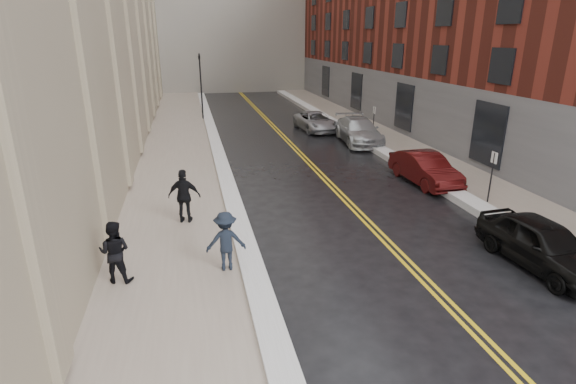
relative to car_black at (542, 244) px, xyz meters
name	(u,v)px	position (x,y,z in m)	size (l,w,h in m)	color
ground	(389,370)	(-6.23, -3.18, -0.73)	(160.00, 160.00, 0.00)	black
sidewalk_left	(177,168)	(-10.73, 12.82, -0.65)	(4.00, 64.00, 0.15)	gray
sidewalk_right	(417,154)	(2.77, 12.82, -0.65)	(3.00, 64.00, 0.15)	gray
lane_stripe_a	(306,162)	(-3.85, 12.82, -0.73)	(0.12, 64.00, 0.01)	gold
lane_stripe_b	(310,161)	(-3.61, 12.82, -0.73)	(0.12, 64.00, 0.01)	gold
snow_ridge_left	(222,164)	(-8.43, 12.82, -0.60)	(0.70, 60.80, 0.26)	white
snow_ridge_right	(387,154)	(0.92, 12.82, -0.58)	(0.85, 60.80, 0.30)	white
traffic_signal	(201,81)	(-8.83, 26.82, 2.36)	(0.18, 0.15, 5.20)	black
parking_sign_near	(492,173)	(1.67, 4.82, 0.63)	(0.06, 0.35, 2.23)	black
parking_sign_far	(374,120)	(1.67, 16.82, 0.63)	(0.06, 0.35, 2.23)	black
car_black	(542,244)	(0.00, 0.00, 0.00)	(1.72, 4.28, 1.46)	black
car_maroon	(425,168)	(0.57, 8.01, -0.01)	(1.51, 4.34, 1.43)	#430C0C
car_silver_near	(359,131)	(0.57, 16.53, 0.06)	(2.20, 5.41, 1.57)	#B1B5B9
car_silver_far	(316,121)	(-1.03, 20.92, -0.07)	(2.19, 4.74, 1.32)	#A5A7AE
pedestrian_a	(115,252)	(-12.13, 1.54, 0.30)	(0.85, 0.67, 1.76)	black
pedestrian_b	(226,241)	(-9.15, 1.57, 0.30)	(1.13, 0.65, 1.75)	black
pedestrian_c	(184,196)	(-10.28, 5.37, 0.40)	(1.15, 0.48, 1.96)	black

